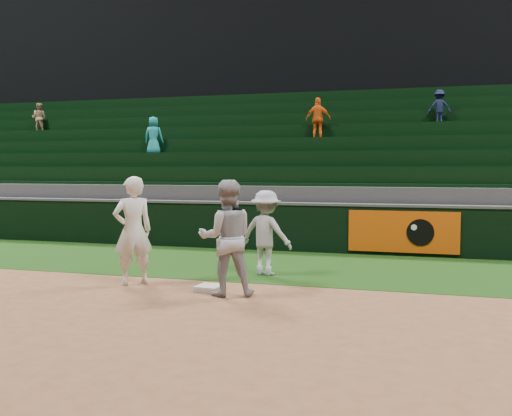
# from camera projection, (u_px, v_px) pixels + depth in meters

# --- Properties ---
(ground) EXTENTS (70.00, 70.00, 0.00)m
(ground) POSITION_uv_depth(u_px,v_px,m) (213.00, 292.00, 9.77)
(ground) COLOR brown
(ground) RESTS_ON ground
(foul_grass) EXTENTS (36.00, 4.20, 0.01)m
(foul_grass) POSITION_uv_depth(u_px,v_px,m) (260.00, 264.00, 12.64)
(foul_grass) COLOR black
(foul_grass) RESTS_ON ground
(upper_deck) EXTENTS (40.00, 12.00, 12.00)m
(upper_deck) POSITION_uv_depth(u_px,v_px,m) (346.00, 83.00, 26.06)
(upper_deck) COLOR black
(upper_deck) RESTS_ON ground
(first_base) EXTENTS (0.47, 0.47, 0.09)m
(first_base) POSITION_uv_depth(u_px,v_px,m) (209.00, 288.00, 9.90)
(first_base) COLOR silver
(first_base) RESTS_ON ground
(first_baseman) EXTENTS (0.85, 0.84, 1.98)m
(first_baseman) POSITION_uv_depth(u_px,v_px,m) (133.00, 231.00, 10.39)
(first_baseman) COLOR white
(first_baseman) RESTS_ON ground
(baserunner) EXTENTS (1.15, 1.04, 1.94)m
(baserunner) POSITION_uv_depth(u_px,v_px,m) (226.00, 238.00, 9.49)
(baserunner) COLOR #A3A5AD
(baserunner) RESTS_ON ground
(base_coach) EXTENTS (1.20, 0.85, 1.68)m
(base_coach) POSITION_uv_depth(u_px,v_px,m) (266.00, 233.00, 11.29)
(base_coach) COLOR #A1A4AE
(base_coach) RESTS_ON foul_grass
(field_wall) EXTENTS (36.00, 0.45, 1.25)m
(field_wall) POSITION_uv_depth(u_px,v_px,m) (284.00, 226.00, 14.69)
(field_wall) COLOR black
(field_wall) RESTS_ON ground
(stadium_seating) EXTENTS (36.00, 5.95, 4.85)m
(stadium_seating) POSITION_uv_depth(u_px,v_px,m) (311.00, 182.00, 18.24)
(stadium_seating) COLOR #373739
(stadium_seating) RESTS_ON ground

